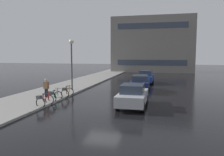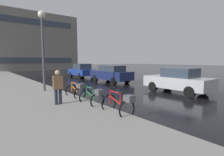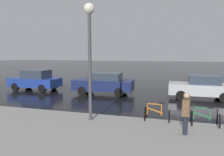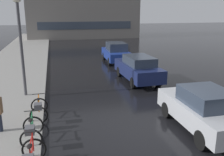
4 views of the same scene
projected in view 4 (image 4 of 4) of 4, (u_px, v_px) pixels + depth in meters
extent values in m
plane|color=black|center=(146.00, 134.00, 8.90)|extent=(140.00, 140.00, 0.00)
cube|color=gray|center=(10.00, 74.00, 16.94)|extent=(4.80, 60.00, 0.14)
torus|color=black|center=(34.00, 149.00, 7.27)|extent=(0.71, 0.08, 0.71)
cube|color=red|center=(30.00, 156.00, 6.49)|extent=(0.04, 0.04, 0.51)
cube|color=red|center=(33.00, 142.00, 7.11)|extent=(0.04, 0.04, 0.59)
cube|color=red|center=(31.00, 141.00, 6.74)|extent=(0.06, 0.66, 0.04)
cube|color=red|center=(32.00, 151.00, 6.80)|extent=(0.06, 0.75, 0.27)
ellipsoid|color=black|center=(29.00, 146.00, 6.42)|extent=(0.15, 0.26, 0.07)
cylinder|color=black|center=(32.00, 132.00, 7.03)|extent=(0.50, 0.04, 0.03)
torus|color=black|center=(33.00, 126.00, 8.76)|extent=(0.71, 0.06, 0.71)
torus|color=black|center=(31.00, 140.00, 7.83)|extent=(0.71, 0.06, 0.71)
cube|color=#237042|center=(31.00, 128.00, 8.07)|extent=(0.04, 0.04, 0.49)
cube|color=#237042|center=(32.00, 119.00, 8.62)|extent=(0.04, 0.04, 0.57)
cube|color=#237042|center=(31.00, 117.00, 8.28)|extent=(0.04, 0.60, 0.04)
cube|color=#237042|center=(32.00, 126.00, 8.34)|extent=(0.04, 0.68, 0.25)
ellipsoid|color=black|center=(31.00, 120.00, 7.99)|extent=(0.14, 0.26, 0.07)
cylinder|color=black|center=(32.00, 111.00, 8.54)|extent=(0.50, 0.03, 0.03)
cube|color=#4C4C51|center=(30.00, 130.00, 7.61)|extent=(0.28, 0.34, 0.22)
torus|color=black|center=(39.00, 106.00, 10.57)|extent=(0.71, 0.08, 0.71)
torus|color=black|center=(39.00, 115.00, 9.63)|extent=(0.71, 0.08, 0.71)
cube|color=orange|center=(39.00, 106.00, 9.87)|extent=(0.04, 0.04, 0.51)
cube|color=orange|center=(39.00, 100.00, 10.43)|extent=(0.04, 0.04, 0.54)
cube|color=orange|center=(38.00, 98.00, 10.09)|extent=(0.05, 0.60, 0.04)
cube|color=orange|center=(39.00, 105.00, 10.14)|extent=(0.05, 0.68, 0.25)
ellipsoid|color=black|center=(38.00, 99.00, 9.79)|extent=(0.15, 0.26, 0.07)
cylinder|color=black|center=(38.00, 94.00, 10.35)|extent=(0.50, 0.04, 0.03)
cube|color=#4C4C51|center=(38.00, 106.00, 9.41)|extent=(0.29, 0.35, 0.22)
cube|color=#B2B5BA|center=(203.00, 112.00, 9.14)|extent=(1.80, 4.08, 0.69)
cube|color=#2D3847|center=(207.00, 97.00, 8.82)|extent=(1.47, 1.88, 0.57)
cylinder|color=black|center=(167.00, 110.00, 10.24)|extent=(0.22, 0.64, 0.64)
cylinder|color=black|center=(202.00, 106.00, 10.59)|extent=(0.22, 0.64, 0.64)
cylinder|color=black|center=(202.00, 140.00, 7.87)|extent=(0.22, 0.64, 0.64)
cube|color=navy|center=(138.00, 70.00, 15.38)|extent=(1.90, 4.43, 0.75)
cube|color=#2D3847|center=(139.00, 60.00, 15.05)|extent=(1.51, 2.31, 0.52)
cylinder|color=black|center=(119.00, 72.00, 16.55)|extent=(0.24, 0.65, 0.64)
cylinder|color=black|center=(141.00, 70.00, 16.94)|extent=(0.24, 0.65, 0.64)
cylinder|color=black|center=(134.00, 83.00, 14.03)|extent=(0.24, 0.65, 0.64)
cylinder|color=black|center=(159.00, 81.00, 14.42)|extent=(0.24, 0.65, 0.64)
cube|color=navy|center=(116.00, 54.00, 20.99)|extent=(1.88, 4.14, 0.68)
cube|color=#2D3847|center=(116.00, 47.00, 20.66)|extent=(1.51, 2.08, 0.66)
cylinder|color=black|center=(104.00, 56.00, 22.13)|extent=(0.24, 0.65, 0.64)
cylinder|color=black|center=(121.00, 55.00, 22.43)|extent=(0.24, 0.65, 0.64)
cylinder|color=black|center=(110.00, 62.00, 19.73)|extent=(0.24, 0.65, 0.64)
cylinder|color=black|center=(129.00, 61.00, 20.04)|extent=(0.24, 0.65, 0.64)
cylinder|color=#1E2333|center=(0.00, 124.00, 8.75)|extent=(0.14, 0.14, 0.81)
cylinder|color=#424247|center=(22.00, 52.00, 12.00)|extent=(0.14, 0.14, 4.65)
cube|color=gray|center=(82.00, 0.00, 39.21)|extent=(16.73, 7.69, 11.39)
cube|color=#333D4C|center=(86.00, 25.00, 36.53)|extent=(13.72, 0.06, 1.10)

